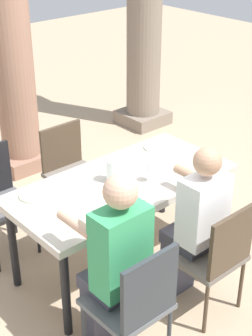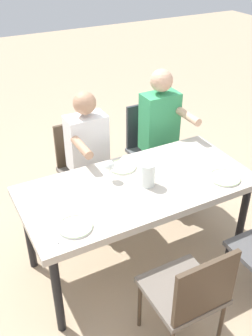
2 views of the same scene
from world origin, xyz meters
name	(u,v)px [view 2 (image 2 of 2)]	position (x,y,z in m)	size (l,w,h in m)	color
ground_plane	(137,258)	(0.00, 0.00, 0.00)	(16.00, 16.00, 0.00)	tan
dining_table	(138,192)	(0.00, 0.00, 0.69)	(1.73, 0.83, 0.76)	beige
chair_west_south	(151,144)	(-0.62, -0.84, 0.53)	(0.44, 0.44, 0.92)	#5B5E61
chair_mid_north	(190,293)	(0.11, 0.83, 0.51)	(0.44, 0.44, 0.88)	#6A6158
chair_mid_south	(83,164)	(0.11, -0.83, 0.51)	(0.44, 0.44, 0.89)	#6A6158
diner_woman_green	(90,159)	(0.11, -0.64, 0.67)	(0.35, 0.49, 1.26)	#3F3F4C
diner_man_white	(163,136)	(-0.63, -0.64, 0.71)	(0.35, 0.49, 1.33)	#3F3F4C
plate_0	(224,178)	(-0.61, 0.24, 0.77)	(0.24, 0.24, 0.02)	white
fork_0	(240,173)	(-0.76, 0.24, 0.77)	(0.02, 0.17, 0.01)	silver
spoon_0	(208,184)	(-0.46, 0.24, 0.77)	(0.02, 0.17, 0.01)	silver
plate_1	(122,167)	(0.00, -0.25, 0.77)	(0.22, 0.22, 0.02)	white
wine_glass_1	(110,166)	(0.16, -0.15, 0.88)	(0.08, 0.08, 0.17)	white
fork_1	(139,163)	(-0.15, -0.25, 0.77)	(0.02, 0.17, 0.01)	silver
spoon_1	(105,173)	(0.15, -0.25, 0.77)	(0.02, 0.17, 0.01)	silver
plate_2	(75,227)	(0.59, 0.24, 0.77)	(0.22, 0.22, 0.02)	white
fork_2	(97,220)	(0.44, 0.24, 0.77)	(0.02, 0.17, 0.01)	silver
spoon_2	(53,235)	(0.74, 0.24, 0.77)	(0.02, 0.17, 0.01)	silver
water_pitcher	(148,176)	(-0.06, 0.04, 0.84)	(0.11, 0.11, 0.18)	white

